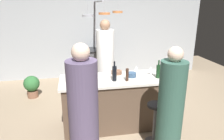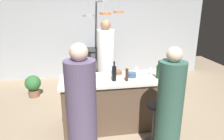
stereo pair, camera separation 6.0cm
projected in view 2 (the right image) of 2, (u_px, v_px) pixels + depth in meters
name	position (u px, v px, depth m)	size (l,w,h in m)	color
ground_plane	(113.00, 125.00, 3.80)	(9.00, 9.00, 0.00)	gray
back_wall	(96.00, 32.00, 6.08)	(6.40, 0.16, 2.60)	#9EA3A8
kitchen_island	(113.00, 102.00, 3.66)	(1.80, 0.72, 0.90)	brown
stove_range	(99.00, 64.00, 5.96)	(0.80, 0.64, 0.89)	#47474C
chef	(106.00, 65.00, 4.55)	(0.38, 0.38, 1.79)	white
bar_stool_left	(88.00, 129.00, 3.02)	(0.28, 0.28, 0.68)	#4C4C51
guest_left	(82.00, 118.00, 2.51)	(0.36, 0.36, 1.71)	#594C6B
bar_stool_right	(154.00, 122.00, 3.18)	(0.28, 0.28, 0.68)	#4C4C51
guest_right	(169.00, 111.00, 2.75)	(0.34, 0.34, 1.62)	#33594C
overhead_pot_rack	(101.00, 22.00, 4.99)	(0.88, 1.56, 2.17)	gray
potted_plant	(33.00, 85.00, 4.86)	(0.36, 0.36, 0.52)	brown
pepper_mill	(127.00, 75.00, 3.37)	(0.05, 0.05, 0.21)	#382319
wine_bottle_dark	(114.00, 73.00, 3.38)	(0.07, 0.07, 0.33)	black
wine_bottle_rose	(72.00, 71.00, 3.47)	(0.07, 0.07, 0.33)	#B78C8E
wine_bottle_red	(158.00, 71.00, 3.50)	(0.07, 0.07, 0.31)	#143319
wine_glass_near_left_guest	(151.00, 69.00, 3.66)	(0.07, 0.07, 0.15)	silver
wine_glass_by_chef	(136.00, 68.00, 3.72)	(0.07, 0.07, 0.15)	silver
mixing_bowl_blue	(131.00, 75.00, 3.57)	(0.16, 0.16, 0.08)	#334C6B
mixing_bowl_ceramic	(91.00, 75.00, 3.59)	(0.19, 0.19, 0.07)	silver
mixing_bowl_wooden	(117.00, 72.00, 3.73)	(0.19, 0.19, 0.06)	brown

